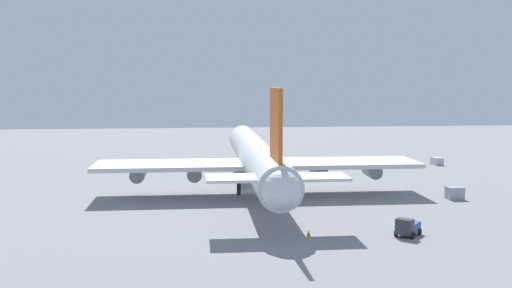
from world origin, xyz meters
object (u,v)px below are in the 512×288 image
(cargo_container_fore, at_px, (437,161))
(cargo_container_aft, at_px, (455,193))
(cargo_airplane, at_px, (256,157))
(safety_cone_nose, at_px, (227,164))
(safety_cone_tail, at_px, (309,233))
(maintenance_van, at_px, (407,227))
(baggage_tug, at_px, (388,160))

(cargo_container_fore, relative_size, cargo_container_aft, 1.17)
(cargo_airplane, xyz_separation_m, cargo_container_fore, (28.19, -43.46, -5.09))
(cargo_container_aft, xyz_separation_m, safety_cone_nose, (39.85, 34.47, -0.64))
(cargo_container_fore, distance_m, safety_cone_tail, 70.28)
(maintenance_van, distance_m, safety_cone_tail, 12.16)
(baggage_tug, height_order, safety_cone_nose, baggage_tug)
(cargo_container_fore, bearing_deg, safety_cone_tail, 145.37)
(cargo_airplane, xyz_separation_m, maintenance_van, (-30.57, -15.62, -4.79))
(cargo_container_fore, height_order, safety_cone_tail, cargo_container_fore)
(cargo_airplane, relative_size, safety_cone_tail, 86.07)
(cargo_container_fore, distance_m, safety_cone_nose, 46.92)
(cargo_airplane, height_order, maintenance_van, cargo_airplane)
(maintenance_van, xyz_separation_m, cargo_container_aft, (21.30, -15.44, -0.13))
(maintenance_van, relative_size, baggage_tug, 0.91)
(cargo_container_aft, xyz_separation_m, safety_cone_tail, (-20.37, 27.55, -0.59))
(baggage_tug, xyz_separation_m, safety_cone_tail, (-57.96, 28.73, -0.72))
(maintenance_van, distance_m, safety_cone_nose, 64.05)
(maintenance_van, height_order, safety_cone_tail, maintenance_van)
(baggage_tug, height_order, cargo_container_fore, baggage_tug)
(cargo_airplane, relative_size, cargo_container_fore, 21.64)
(safety_cone_nose, bearing_deg, cargo_container_fore, -92.92)
(cargo_airplane, relative_size, maintenance_van, 16.64)
(cargo_airplane, height_order, safety_cone_nose, cargo_airplane)
(cargo_container_fore, xyz_separation_m, safety_cone_nose, (2.39, 46.86, -0.46))
(maintenance_van, height_order, cargo_container_aft, maintenance_van)
(safety_cone_nose, relative_size, safety_cone_tail, 0.89)
(maintenance_van, bearing_deg, cargo_container_fore, -25.35)
(cargo_airplane, xyz_separation_m, safety_cone_tail, (-29.63, -3.52, -5.51))
(cargo_airplane, distance_m, safety_cone_nose, 31.27)
(maintenance_van, xyz_separation_m, baggage_tug, (58.90, -16.63, -0.00))
(cargo_container_fore, height_order, safety_cone_nose, cargo_container_fore)
(baggage_tug, relative_size, safety_cone_nose, 6.36)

